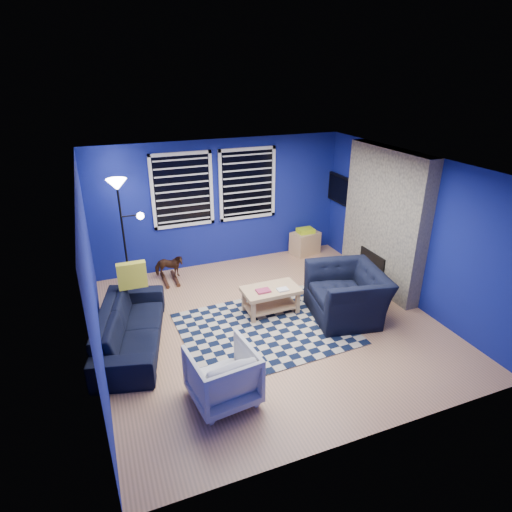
{
  "coord_description": "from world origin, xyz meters",
  "views": [
    {
      "loc": [
        -2.32,
        -5.3,
        3.72
      ],
      "look_at": [
        -0.12,
        0.3,
        1.05
      ],
      "focal_mm": 30.0,
      "sensor_mm": 36.0,
      "label": 1
    }
  ],
  "objects": [
    {
      "name": "rug",
      "position": [
        -0.15,
        -0.15,
        0.01
      ],
      "size": [
        2.59,
        2.12,
        0.02
      ],
      "primitive_type": "cube",
      "rotation": [
        0.0,
        0.0,
        0.05
      ],
      "color": "black",
      "rests_on": "floor"
    },
    {
      "name": "rocking_horse",
      "position": [
        -1.2,
        2.01,
        0.3
      ],
      "size": [
        0.41,
        0.6,
        0.46
      ],
      "primitive_type": "imported",
      "rotation": [
        0.0,
        0.0,
        1.25
      ],
      "color": "#422815",
      "rests_on": "floor"
    },
    {
      "name": "window_right",
      "position": [
        0.55,
        2.46,
        1.6
      ],
      "size": [
        1.17,
        0.06,
        1.42
      ],
      "color": "black",
      "rests_on": "wall_back"
    },
    {
      "name": "armchair_bent",
      "position": [
        -1.2,
        -1.36,
        0.35
      ],
      "size": [
        0.84,
        0.85,
        0.7
      ],
      "primitive_type": "imported",
      "rotation": [
        0.0,
        0.0,
        3.26
      ],
      "color": "gray",
      "rests_on": "floor"
    },
    {
      "name": "fireplace",
      "position": [
        2.36,
        0.5,
        1.2
      ],
      "size": [
        0.65,
        2.0,
        2.5
      ],
      "color": "gray",
      "rests_on": "floor"
    },
    {
      "name": "armchair_big",
      "position": [
        1.22,
        -0.25,
        0.4
      ],
      "size": [
        1.39,
        1.27,
        0.8
      ],
      "primitive_type": "imported",
      "rotation": [
        0.0,
        0.0,
        -1.75
      ],
      "color": "black",
      "rests_on": "floor"
    },
    {
      "name": "wall_right",
      "position": [
        2.5,
        0.0,
        1.25
      ],
      "size": [
        0.0,
        5.0,
        5.0
      ],
      "primitive_type": "plane",
      "rotation": [
        1.57,
        0.0,
        -1.57
      ],
      "color": "navy",
      "rests_on": "floor"
    },
    {
      "name": "window_left",
      "position": [
        -0.75,
        2.46,
        1.6
      ],
      "size": [
        1.17,
        0.06,
        1.42
      ],
      "color": "black",
      "rests_on": "wall_back"
    },
    {
      "name": "sofa",
      "position": [
        -2.1,
        0.18,
        0.3
      ],
      "size": [
        2.21,
        1.28,
        0.61
      ],
      "primitive_type": "imported",
      "rotation": [
        0.0,
        0.0,
        1.33
      ],
      "color": "black",
      "rests_on": "floor"
    },
    {
      "name": "throw_pillow",
      "position": [
        -1.95,
        0.81,
        0.81
      ],
      "size": [
        0.43,
        0.14,
        0.41
      ],
      "primitive_type": "cube",
      "rotation": [
        0.0,
        0.0,
        -0.01
      ],
      "color": "gold",
      "rests_on": "sofa"
    },
    {
      "name": "coffee_table",
      "position": [
        0.13,
        0.28,
        0.32
      ],
      "size": [
        0.92,
        0.54,
        0.46
      ],
      "rotation": [
        0.0,
        0.0,
        0.01
      ],
      "color": "tan",
      "rests_on": "rug"
    },
    {
      "name": "wall_back",
      "position": [
        0.0,
        2.5,
        1.25
      ],
      "size": [
        5.0,
        0.0,
        5.0
      ],
      "primitive_type": "plane",
      "rotation": [
        1.57,
        0.0,
        0.0
      ],
      "color": "navy",
      "rests_on": "floor"
    },
    {
      "name": "floor_lamp",
      "position": [
        -1.9,
        2.05,
        1.65
      ],
      "size": [
        0.55,
        0.34,
        2.02
      ],
      "color": "black",
      "rests_on": "floor"
    },
    {
      "name": "tv",
      "position": [
        2.45,
        2.0,
        1.4
      ],
      "size": [
        0.07,
        1.0,
        0.58
      ],
      "color": "black",
      "rests_on": "wall_right"
    },
    {
      "name": "wall_left",
      "position": [
        -2.5,
        0.0,
        1.25
      ],
      "size": [
        0.0,
        5.0,
        5.0
      ],
      "primitive_type": "plane",
      "rotation": [
        1.57,
        0.0,
        1.57
      ],
      "color": "navy",
      "rests_on": "floor"
    },
    {
      "name": "cabinet",
      "position": [
        1.78,
        2.25,
        0.25
      ],
      "size": [
        0.65,
        0.51,
        0.57
      ],
      "rotation": [
        0.0,
        0.0,
        0.25
      ],
      "color": "tan",
      "rests_on": "floor"
    },
    {
      "name": "ceiling",
      "position": [
        0.0,
        0.0,
        2.5
      ],
      "size": [
        5.0,
        5.0,
        0.0
      ],
      "primitive_type": "plane",
      "rotation": [
        3.14,
        0.0,
        0.0
      ],
      "color": "white",
      "rests_on": "wall_back"
    },
    {
      "name": "floor",
      "position": [
        0.0,
        0.0,
        0.0
      ],
      "size": [
        5.0,
        5.0,
        0.0
      ],
      "primitive_type": "plane",
      "color": "tan",
      "rests_on": "ground"
    }
  ]
}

